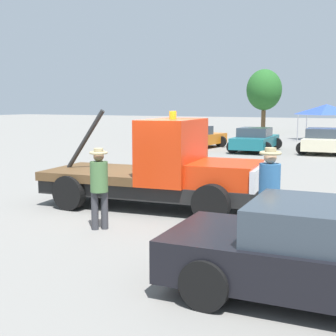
{
  "coord_description": "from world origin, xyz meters",
  "views": [
    {
      "loc": [
        5.75,
        -10.42,
        2.66
      ],
      "look_at": [
        0.5,
        0.0,
        1.05
      ],
      "focal_mm": 50.0,
      "sensor_mm": 36.0,
      "label": 1
    }
  ],
  "objects": [
    {
      "name": "parked_car_teal",
      "position": [
        -1.66,
        15.18,
        0.65
      ],
      "size": [
        2.61,
        4.62,
        1.34
      ],
      "rotation": [
        0.0,
        0.0,
        1.63
      ],
      "color": "#196670",
      "rests_on": "ground"
    },
    {
      "name": "ground_plane",
      "position": [
        0.0,
        0.0,
        0.0
      ],
      "size": [
        160.0,
        160.0,
        0.0
      ],
      "primitive_type": "plane",
      "color": "gray"
    },
    {
      "name": "person_at_hood",
      "position": [
        0.08,
        -2.4,
        1.02
      ],
      "size": [
        0.38,
        0.38,
        1.74
      ],
      "rotation": [
        0.0,
        0.0,
        2.28
      ],
      "color": "#38383D",
      "rests_on": "ground"
    },
    {
      "name": "parked_car_orange",
      "position": [
        -5.39,
        15.16,
        0.65
      ],
      "size": [
        2.91,
        4.95,
        1.34
      ],
      "rotation": [
        0.0,
        0.0,
        1.45
      ],
      "color": "orange",
      "rests_on": "ground"
    },
    {
      "name": "canopy_tent_blue",
      "position": [
        0.65,
        25.19,
        2.24
      ],
      "size": [
        3.4,
        3.4,
        2.62
      ],
      "color": "#9E9EA3",
      "rests_on": "ground"
    },
    {
      "name": "person_near_truck",
      "position": [
        3.57,
        -1.86,
        1.09
      ],
      "size": [
        0.41,
        0.41,
        1.85
      ],
      "rotation": [
        0.0,
        0.0,
        0.37
      ],
      "color": "#847051",
      "rests_on": "ground"
    },
    {
      "name": "tow_truck",
      "position": [
        0.35,
        0.04,
        0.96
      ],
      "size": [
        5.8,
        2.77,
        2.51
      ],
      "rotation": [
        0.0,
        0.0,
        0.11
      ],
      "color": "black",
      "rests_on": "ground"
    },
    {
      "name": "traffic_cone",
      "position": [
        -2.64,
        5.28,
        0.25
      ],
      "size": [
        0.4,
        0.4,
        0.55
      ],
      "color": "black",
      "rests_on": "ground"
    },
    {
      "name": "tree_right",
      "position": [
        -6.16,
        33.2,
        3.93
      ],
      "size": [
        3.28,
        3.28,
        5.85
      ],
      "color": "brown",
      "rests_on": "ground"
    },
    {
      "name": "parked_car_cream",
      "position": [
        1.79,
        16.22,
        0.65
      ],
      "size": [
        2.7,
        4.95,
        1.34
      ],
      "rotation": [
        0.0,
        0.0,
        1.66
      ],
      "color": "beige",
      "rests_on": "ground"
    }
  ]
}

